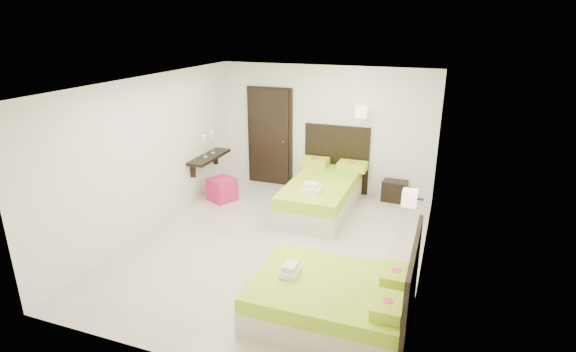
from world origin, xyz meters
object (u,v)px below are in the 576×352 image
(bed_double, at_px, (337,299))
(nightstand, at_px, (395,190))
(bed_single, at_px, (323,192))
(ottoman, at_px, (222,189))

(bed_double, height_order, nightstand, bed_double)
(bed_single, bearing_deg, ottoman, -171.66)
(bed_double, xyz_separation_m, nightstand, (0.14, 4.12, -0.07))
(bed_double, bearing_deg, ottoman, 136.85)
(bed_double, distance_m, ottoman, 4.26)
(bed_double, xyz_separation_m, ottoman, (-3.11, 2.91, -0.05))
(nightstand, xyz_separation_m, ottoman, (-3.25, -1.20, 0.02))
(bed_double, relative_size, ottoman, 4.09)
(bed_single, xyz_separation_m, nightstand, (1.25, 0.91, -0.14))
(bed_double, bearing_deg, bed_single, 109.02)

